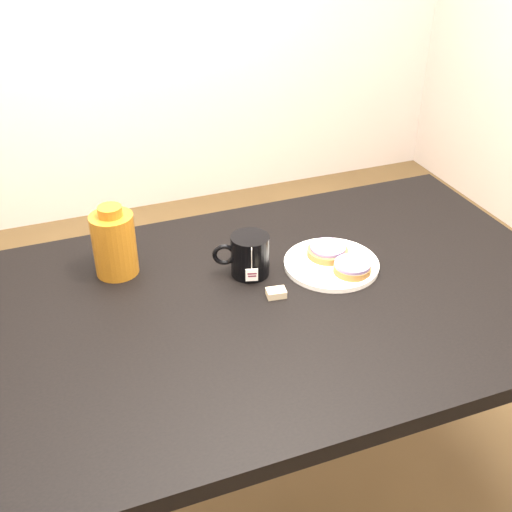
% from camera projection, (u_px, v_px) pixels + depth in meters
% --- Properties ---
extents(ground_plane, '(4.00, 4.00, 0.00)m').
position_uv_depth(ground_plane, '(280.00, 498.00, 1.92)').
color(ground_plane, brown).
extents(table, '(1.40, 0.90, 0.75)m').
position_uv_depth(table, '(286.00, 322.00, 1.56)').
color(table, black).
rests_on(table, ground_plane).
extents(plate, '(0.24, 0.24, 0.02)m').
position_uv_depth(plate, '(331.00, 263.00, 1.61)').
color(plate, white).
rests_on(plate, table).
extents(bagel_back, '(0.11, 0.11, 0.03)m').
position_uv_depth(bagel_back, '(328.00, 251.00, 1.63)').
color(bagel_back, brown).
rests_on(bagel_back, plate).
extents(bagel_front, '(0.11, 0.11, 0.03)m').
position_uv_depth(bagel_front, '(352.00, 267.00, 1.57)').
color(bagel_front, brown).
rests_on(bagel_front, plate).
extents(mug, '(0.15, 0.12, 0.11)m').
position_uv_depth(mug, '(249.00, 255.00, 1.56)').
color(mug, black).
rests_on(mug, table).
extents(teabag_pouch, '(0.05, 0.04, 0.02)m').
position_uv_depth(teabag_pouch, '(276.00, 293.00, 1.51)').
color(teabag_pouch, '#C6B793').
rests_on(teabag_pouch, table).
extents(bagel_package, '(0.11, 0.11, 0.18)m').
position_uv_depth(bagel_package, '(114.00, 243.00, 1.55)').
color(bagel_package, brown).
rests_on(bagel_package, table).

